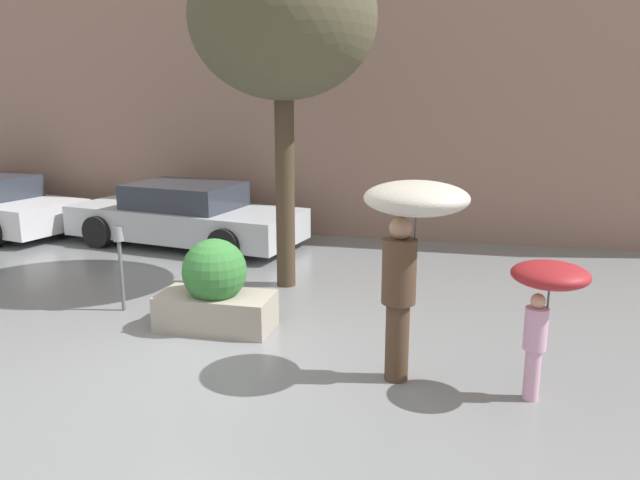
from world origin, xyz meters
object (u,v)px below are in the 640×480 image
planter_box (215,290)px  person_child (547,290)px  parked_car_near (186,216)px  person_adult (411,225)px  street_tree (283,21)px  parking_meter (119,250)px

planter_box → person_child: person_child is taller
parked_car_near → person_child: bearing=-119.9°
person_adult → street_tree: 4.20m
parked_car_near → street_tree: (2.64, -2.13, 3.33)m
planter_box → person_child: bearing=-15.8°
planter_box → person_adult: (2.48, -0.90, 1.12)m
parking_meter → person_adult: bearing=-17.2°
planter_box → parking_meter: (-1.49, 0.33, 0.35)m
planter_box → parking_meter: size_ratio=1.22×
street_tree → parking_meter: 3.91m
street_tree → parking_meter: street_tree is taller
parking_meter → parked_car_near: bearing=101.9°
parked_car_near → street_tree: street_tree is taller
parked_car_near → parking_meter: size_ratio=4.08×
person_adult → street_tree: (-2.12, 2.84, 2.26)m
person_adult → parking_meter: bearing=137.1°
parked_car_near → parking_meter: (0.79, -3.75, 0.29)m
planter_box → street_tree: 3.92m
planter_box → parking_meter: 1.57m
street_tree → person_child: bearing=-41.5°
person_adult → parking_meter: (-3.97, 1.23, -0.78)m
person_adult → person_child: size_ratio=1.51×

